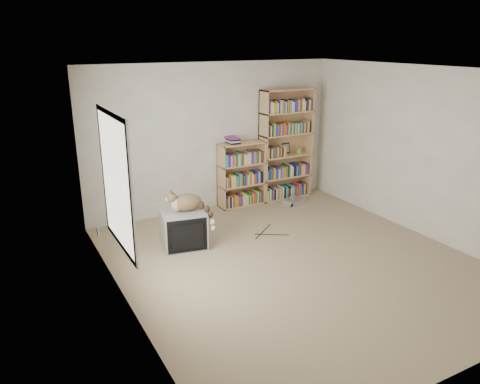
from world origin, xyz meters
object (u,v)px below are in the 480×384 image
cat (190,205)px  bookcase_short (241,177)px  crt_tv (183,229)px  dvd_player (294,201)px  bookcase_tall (285,148)px

cat → bookcase_short: (1.46, 1.18, -0.09)m
crt_tv → dvd_player: crt_tv is taller
cat → bookcase_short: bearing=48.5°
crt_tv → bookcase_short: 1.96m
crt_tv → dvd_player: bearing=26.6°
crt_tv → cat: cat is taller
dvd_player → cat: bearing=174.2°
cat → bookcase_tall: 2.69m
dvd_player → bookcase_short: bearing=131.2°
crt_tv → bookcase_tall: (2.50, 1.15, 0.69)m
cat → dvd_player: size_ratio=1.66×
bookcase_tall → bookcase_short: (-0.93, -0.00, -0.43)m
crt_tv → bookcase_short: bookcase_short is taller
bookcase_tall → crt_tv: bearing=-155.3°
cat → dvd_player: bearing=27.9°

